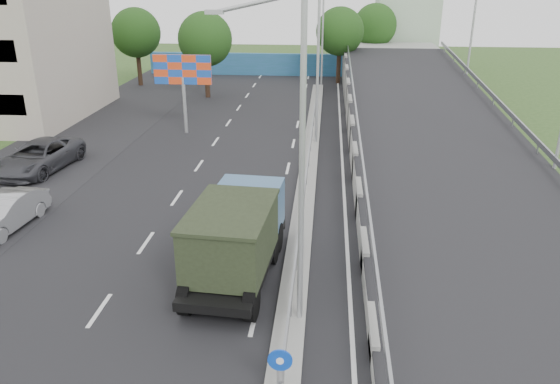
# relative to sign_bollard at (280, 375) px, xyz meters

# --- Properties ---
(road_surface) EXTENTS (26.00, 90.00, 0.04)m
(road_surface) POSITION_rel_sign_bollard_xyz_m (-3.00, 17.83, -1.03)
(road_surface) COLOR black
(road_surface) RESTS_ON ground
(parking_strip) EXTENTS (8.00, 90.00, 0.05)m
(parking_strip) POSITION_rel_sign_bollard_xyz_m (-16.00, 17.83, -1.03)
(parking_strip) COLOR black
(parking_strip) RESTS_ON ground
(median) EXTENTS (1.00, 44.00, 0.20)m
(median) POSITION_rel_sign_bollard_xyz_m (0.00, 21.83, -0.93)
(median) COLOR gray
(median) RESTS_ON ground
(overpass_ramp) EXTENTS (10.00, 50.00, 3.50)m
(overpass_ramp) POSITION_rel_sign_bollard_xyz_m (7.50, 21.83, 0.72)
(overpass_ramp) COLOR gray
(overpass_ramp) RESTS_ON ground
(median_guardrail) EXTENTS (0.09, 44.00, 0.71)m
(median_guardrail) POSITION_rel_sign_bollard_xyz_m (0.00, 21.83, -0.28)
(median_guardrail) COLOR gray
(median_guardrail) RESTS_ON median
(sign_bollard) EXTENTS (0.64, 0.23, 1.67)m
(sign_bollard) POSITION_rel_sign_bollard_xyz_m (0.00, 0.00, 0.00)
(sign_bollard) COLOR black
(sign_bollard) RESTS_ON median
(lamp_post_near) EXTENTS (2.74, 0.18, 10.08)m
(lamp_post_near) POSITION_rel_sign_bollard_xyz_m (0.11, 3.83, 4.77)
(lamp_post_near) COLOR #B2B5B7
(lamp_post_near) RESTS_ON median
(lamp_post_mid) EXTENTS (2.74, 0.18, 10.08)m
(lamp_post_mid) POSITION_rel_sign_bollard_xyz_m (0.11, 23.83, 4.77)
(lamp_post_mid) COLOR #B2B5B7
(lamp_post_mid) RESTS_ON median
(lamp_post_far) EXTENTS (2.74, 0.18, 10.08)m
(lamp_post_far) POSITION_rel_sign_bollard_xyz_m (0.11, 43.83, 4.77)
(lamp_post_far) COLOR #B2B5B7
(lamp_post_far) RESTS_ON median
(blue_wall) EXTENTS (30.00, 0.50, 2.40)m
(blue_wall) POSITION_rel_sign_bollard_xyz_m (-4.00, 49.83, 0.17)
(blue_wall) COLOR #215E7A
(blue_wall) RESTS_ON ground
(church) EXTENTS (7.00, 7.00, 13.80)m
(church) POSITION_rel_sign_bollard_xyz_m (10.00, 57.83, 4.28)
(church) COLOR #B2CCAD
(church) RESTS_ON ground
(billboard) EXTENTS (4.00, 0.24, 5.50)m
(billboard) POSITION_rel_sign_bollard_xyz_m (-9.00, 25.83, 3.15)
(billboard) COLOR #B2B5B7
(billboard) RESTS_ON ground
(tree_left_mid) EXTENTS (4.80, 4.80, 7.60)m
(tree_left_mid) POSITION_rel_sign_bollard_xyz_m (-10.00, 37.83, 4.14)
(tree_left_mid) COLOR black
(tree_left_mid) RESTS_ON ground
(tree_median_far) EXTENTS (4.80, 4.80, 7.60)m
(tree_median_far) POSITION_rel_sign_bollard_xyz_m (2.00, 45.83, 4.14)
(tree_median_far) COLOR black
(tree_median_far) RESTS_ON ground
(tree_left_far) EXTENTS (4.80, 4.80, 7.60)m
(tree_left_far) POSITION_rel_sign_bollard_xyz_m (-18.00, 42.83, 4.14)
(tree_left_far) COLOR black
(tree_left_far) RESTS_ON ground
(tree_ramp_far) EXTENTS (4.80, 4.80, 7.60)m
(tree_ramp_far) POSITION_rel_sign_bollard_xyz_m (6.00, 52.83, 4.14)
(tree_ramp_far) COLOR black
(tree_ramp_far) RESTS_ON ground
(dump_truck) EXTENTS (3.13, 7.22, 3.11)m
(dump_truck) POSITION_rel_sign_bollard_xyz_m (-2.18, 6.66, 0.69)
(dump_truck) COLOR black
(dump_truck) RESTS_ON ground
(parked_car_b) EXTENTS (2.07, 4.85, 1.56)m
(parked_car_b) POSITION_rel_sign_bollard_xyz_m (-13.15, 9.69, -0.26)
(parked_car_b) COLOR #9D9EA2
(parked_car_b) RESTS_ON ground
(parked_car_c) EXTENTS (3.49, 6.37, 1.69)m
(parked_car_c) POSITION_rel_sign_bollard_xyz_m (-15.47, 17.31, -0.19)
(parked_car_c) COLOR #38383E
(parked_car_c) RESTS_ON ground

